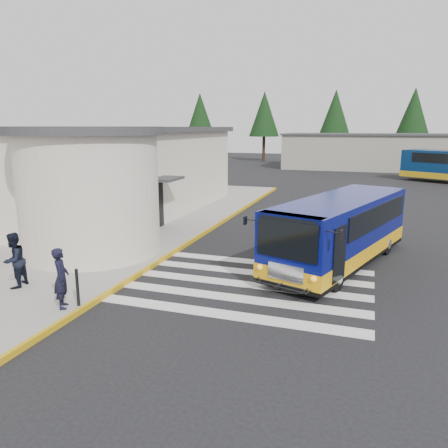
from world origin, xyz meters
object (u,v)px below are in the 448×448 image
(pedestrian_b, at_px, (14,260))
(bollard, at_px, (78,287))
(transit_bus, at_px, (340,233))
(pedestrian_a, at_px, (61,278))

(pedestrian_b, distance_m, bollard, 2.78)
(pedestrian_b, bearing_deg, transit_bus, 114.92)
(transit_bus, height_order, pedestrian_b, transit_bus)
(transit_bus, bearing_deg, bollard, -116.07)
(pedestrian_a, relative_size, pedestrian_b, 0.98)
(transit_bus, relative_size, bollard, 8.48)
(transit_bus, distance_m, pedestrian_a, 9.59)
(transit_bus, relative_size, pedestrian_b, 5.26)
(pedestrian_a, distance_m, bollard, 0.50)
(pedestrian_a, bearing_deg, transit_bus, -77.58)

